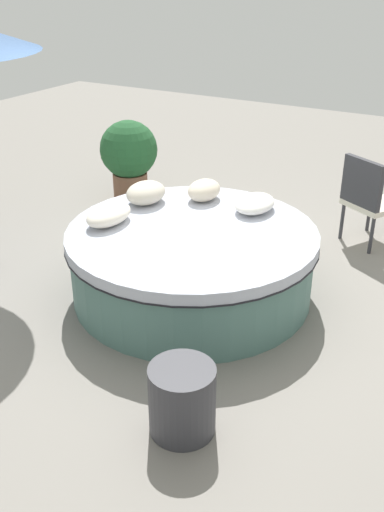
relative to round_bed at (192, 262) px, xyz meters
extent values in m
plane|color=gray|center=(0.00, 0.00, -0.34)|extent=(16.00, 16.00, 0.00)
cylinder|color=#4C726B|center=(0.00, 0.00, -0.06)|extent=(2.19, 2.19, 0.55)
cylinder|color=black|center=(0.00, 0.00, 0.21)|extent=(2.27, 2.27, 0.01)
cylinder|color=#B2B7C6|center=(0.00, 0.00, 0.27)|extent=(2.26, 2.26, 0.11)
ellipsoid|color=white|center=(0.68, -0.30, 0.40)|extent=(0.49, 0.35, 0.15)
ellipsoid|color=beige|center=(0.70, 0.26, 0.42)|extent=(0.40, 0.30, 0.20)
ellipsoid|color=beige|center=(0.34, 0.72, 0.43)|extent=(0.45, 0.35, 0.21)
ellipsoid|color=silver|center=(-0.25, 0.73, 0.41)|extent=(0.52, 0.32, 0.17)
cylinder|color=#333338|center=(2.26, -1.06, -0.13)|extent=(0.04, 0.04, 0.42)
cylinder|color=#333338|center=(1.89, -0.85, -0.13)|extent=(0.04, 0.04, 0.42)
cylinder|color=#333338|center=(1.67, -1.23, -0.13)|extent=(0.04, 0.04, 0.42)
cube|color=silver|center=(1.96, -1.14, 0.11)|extent=(0.69, 0.70, 0.06)
cube|color=#333338|center=(1.77, -1.04, 0.39)|extent=(0.31, 0.48, 0.50)
cylinder|color=brown|center=(1.66, 1.86, -0.14)|extent=(0.44, 0.44, 0.38)
sphere|color=#23562D|center=(1.66, 1.86, 0.36)|extent=(0.73, 0.73, 0.73)
cylinder|color=#333338|center=(-1.57, -0.82, -0.09)|extent=(0.44, 0.44, 0.49)
camera|label=1|loc=(-4.06, -2.32, 2.45)|focal=40.42mm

